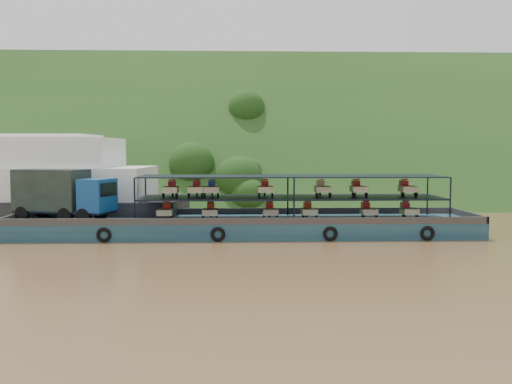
{
  "coord_description": "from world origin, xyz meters",
  "views": [
    {
      "loc": [
        -3.58,
        -41.7,
        6.49
      ],
      "look_at": [
        -2.0,
        3.0,
        3.2
      ],
      "focal_mm": 40.0,
      "sensor_mm": 36.0,
      "label": 1
    }
  ],
  "objects": [
    {
      "name": "cargo_barge",
      "position": [
        -4.65,
        1.8,
        1.27
      ],
      "size": [
        35.12,
        7.18,
        5.04
      ],
      "color": "#142F49",
      "rests_on": "ground"
    },
    {
      "name": "hillside",
      "position": [
        0.0,
        36.0,
        0.0
      ],
      "size": [
        140.0,
        39.6,
        39.6
      ],
      "primitive_type": "cube",
      "rotation": [
        0.79,
        0.0,
        0.0
      ],
      "color": "#183714",
      "rests_on": "ground"
    },
    {
      "name": "ground",
      "position": [
        0.0,
        0.0,
        0.0
      ],
      "size": [
        160.0,
        160.0,
        0.0
      ],
      "primitive_type": "plane",
      "color": "brown",
      "rests_on": "ground"
    }
  ]
}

